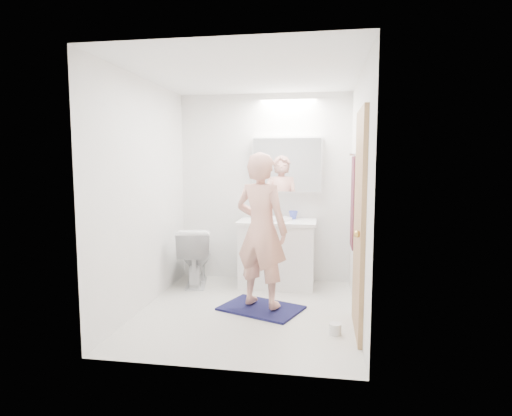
% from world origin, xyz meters
% --- Properties ---
extents(floor, '(2.50, 2.50, 0.00)m').
position_xyz_m(floor, '(0.00, 0.00, 0.00)').
color(floor, silver).
rests_on(floor, ground).
extents(ceiling, '(2.50, 2.50, 0.00)m').
position_xyz_m(ceiling, '(0.00, 0.00, 2.40)').
color(ceiling, white).
rests_on(ceiling, floor).
extents(wall_back, '(2.50, 0.00, 2.50)m').
position_xyz_m(wall_back, '(0.00, 1.25, 1.20)').
color(wall_back, white).
rests_on(wall_back, floor).
extents(wall_front, '(2.50, 0.00, 2.50)m').
position_xyz_m(wall_front, '(0.00, -1.25, 1.20)').
color(wall_front, white).
rests_on(wall_front, floor).
extents(wall_left, '(0.00, 2.50, 2.50)m').
position_xyz_m(wall_left, '(-1.10, 0.00, 1.20)').
color(wall_left, white).
rests_on(wall_left, floor).
extents(wall_right, '(0.00, 2.50, 2.50)m').
position_xyz_m(wall_right, '(1.10, 0.00, 1.20)').
color(wall_right, white).
rests_on(wall_right, floor).
extents(vanity_cabinet, '(0.90, 0.55, 0.78)m').
position_xyz_m(vanity_cabinet, '(0.20, 0.96, 0.39)').
color(vanity_cabinet, white).
rests_on(vanity_cabinet, floor).
extents(countertop, '(0.95, 0.58, 0.04)m').
position_xyz_m(countertop, '(0.20, 0.96, 0.80)').
color(countertop, white).
rests_on(countertop, vanity_cabinet).
extents(sink_basin, '(0.36, 0.36, 0.03)m').
position_xyz_m(sink_basin, '(0.20, 0.99, 0.84)').
color(sink_basin, white).
rests_on(sink_basin, countertop).
extents(faucet, '(0.02, 0.02, 0.16)m').
position_xyz_m(faucet, '(0.20, 1.19, 0.90)').
color(faucet, '#B4B4B8').
rests_on(faucet, countertop).
extents(medicine_cabinet, '(0.88, 0.14, 0.70)m').
position_xyz_m(medicine_cabinet, '(0.30, 1.18, 1.50)').
color(medicine_cabinet, white).
rests_on(medicine_cabinet, wall_back).
extents(mirror_panel, '(0.84, 0.01, 0.66)m').
position_xyz_m(mirror_panel, '(0.30, 1.10, 1.50)').
color(mirror_panel, silver).
rests_on(mirror_panel, medicine_cabinet).
extents(toilet, '(0.55, 0.78, 0.73)m').
position_xyz_m(toilet, '(-0.82, 0.85, 0.36)').
color(toilet, white).
rests_on(toilet, floor).
extents(bath_rug, '(0.95, 0.80, 0.02)m').
position_xyz_m(bath_rug, '(0.13, 0.07, 0.01)').
color(bath_rug, '#161846').
rests_on(bath_rug, floor).
extents(person, '(0.68, 0.57, 1.59)m').
position_xyz_m(person, '(0.13, 0.07, 0.84)').
color(person, '#DD9984').
rests_on(person, bath_rug).
extents(door, '(0.04, 0.80, 2.00)m').
position_xyz_m(door, '(1.08, -0.35, 1.00)').
color(door, '#A28051').
rests_on(door, wall_right).
extents(door_knob, '(0.06, 0.06, 0.06)m').
position_xyz_m(door_knob, '(1.04, -0.65, 0.95)').
color(door_knob, gold).
rests_on(door_knob, door).
extents(towel, '(0.02, 0.42, 1.00)m').
position_xyz_m(towel, '(1.08, 0.55, 1.10)').
color(towel, '#14193F').
rests_on(towel, wall_right).
extents(towel_hook, '(0.07, 0.02, 0.02)m').
position_xyz_m(towel_hook, '(1.07, 0.55, 1.62)').
color(towel_hook, silver).
rests_on(towel_hook, wall_right).
extents(soap_bottle_a, '(0.14, 0.14, 0.25)m').
position_xyz_m(soap_bottle_a, '(-0.06, 1.11, 0.94)').
color(soap_bottle_a, '#CECF85').
rests_on(soap_bottle_a, countertop).
extents(soap_bottle_b, '(0.11, 0.11, 0.17)m').
position_xyz_m(soap_bottle_b, '(0.03, 1.15, 0.91)').
color(soap_bottle_b, '#5D98C9').
rests_on(soap_bottle_b, countertop).
extents(toothbrush_cup, '(0.11, 0.11, 0.10)m').
position_xyz_m(toothbrush_cup, '(0.39, 1.12, 0.87)').
color(toothbrush_cup, '#4150C3').
rests_on(toothbrush_cup, countertop).
extents(toilet_paper_roll, '(0.11, 0.11, 0.10)m').
position_xyz_m(toilet_paper_roll, '(0.88, -0.46, 0.05)').
color(toilet_paper_roll, silver).
rests_on(toilet_paper_roll, floor).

